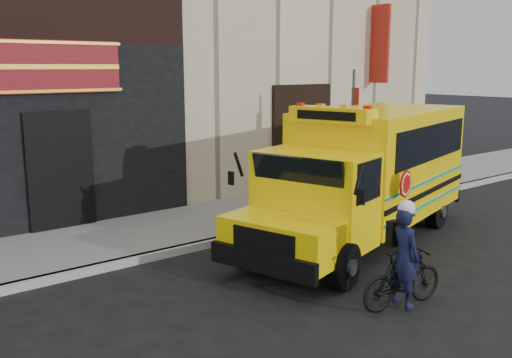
{
  "coord_description": "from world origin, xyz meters",
  "views": [
    {
      "loc": [
        -7.39,
        -6.86,
        3.65
      ],
      "look_at": [
        -0.54,
        1.85,
        1.46
      ],
      "focal_mm": 40.0,
      "sensor_mm": 36.0,
      "label": 1
    }
  ],
  "objects": [
    {
      "name": "curb",
      "position": [
        0.0,
        2.6,
        0.07
      ],
      "size": [
        40.0,
        0.2,
        0.15
      ],
      "primitive_type": "cube",
      "color": "#9F9E99",
      "rests_on": "ground"
    },
    {
      "name": "bicycle",
      "position": [
        -0.5,
        -1.74,
        0.46
      ],
      "size": [
        1.59,
        0.68,
        0.93
      ],
      "primitive_type": "imported",
      "rotation": [
        0.0,
        0.0,
        1.41
      ],
      "color": "black",
      "rests_on": "ground"
    },
    {
      "name": "cyclist",
      "position": [
        -0.54,
        -1.77,
        0.77
      ],
      "size": [
        0.43,
        0.6,
        1.55
      ],
      "primitive_type": "imported",
      "rotation": [
        0.0,
        0.0,
        1.47
      ],
      "color": "black",
      "rests_on": "ground"
    },
    {
      "name": "school_bus",
      "position": [
        1.79,
        1.01,
        1.51
      ],
      "size": [
        7.22,
        3.92,
        2.92
      ],
      "color": "black",
      "rests_on": "ground"
    },
    {
      "name": "sign_pole",
      "position": [
        3.38,
        2.89,
        1.96
      ],
      "size": [
        0.11,
        0.31,
        3.59
      ],
      "color": "#444C48",
      "rests_on": "ground"
    },
    {
      "name": "sidewalk",
      "position": [
        0.0,
        4.1,
        0.07
      ],
      "size": [
        40.0,
        3.0,
        0.15
      ],
      "primitive_type": "cube",
      "color": "slate",
      "rests_on": "ground"
    },
    {
      "name": "ground",
      "position": [
        0.0,
        0.0,
        0.0
      ],
      "size": [
        120.0,
        120.0,
        0.0
      ],
      "primitive_type": "plane",
      "color": "black",
      "rests_on": "ground"
    }
  ]
}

